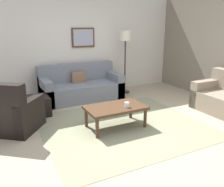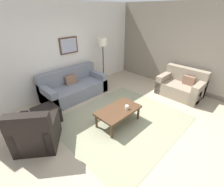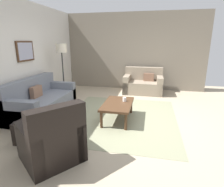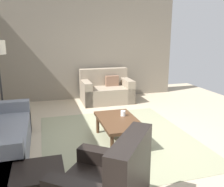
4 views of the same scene
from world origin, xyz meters
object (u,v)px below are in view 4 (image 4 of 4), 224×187
ottoman (39,186)px  cup (123,113)px  coffee_table (119,122)px  couch_loveseat (106,91)px

ottoman → cup: size_ratio=5.89×
coffee_table → cup: cup is taller
couch_loveseat → cup: bearing=172.5°
couch_loveseat → coffee_table: (-2.60, 0.45, 0.06)m
coffee_table → cup: (0.16, -0.13, 0.10)m
ottoman → coffee_table: coffee_table is taller
cup → coffee_table: bearing=141.4°
couch_loveseat → coffee_table: 2.63m
couch_loveseat → cup: (-2.43, 0.32, 0.16)m
couch_loveseat → cup: 2.46m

